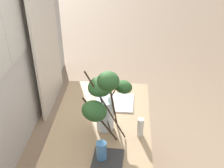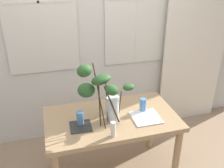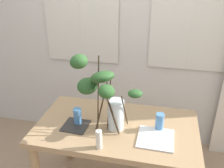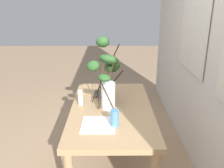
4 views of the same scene
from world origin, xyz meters
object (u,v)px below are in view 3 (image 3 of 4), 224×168
object	(u,v)px
dining_table	(116,137)
plate_square_right	(156,138)
drinking_glass_blue_right	(160,122)
vase_with_branches	(103,94)
plate_square_left	(76,126)
pillar_candle	(99,139)
drinking_glass_blue_left	(78,116)

from	to	relation	value
dining_table	plate_square_right	bearing A→B (deg)	-18.46
drinking_glass_blue_right	plate_square_right	distance (m)	0.15
vase_with_branches	plate_square_right	distance (m)	0.53
plate_square_right	drinking_glass_blue_right	bearing A→B (deg)	82.16
plate_square_right	vase_with_branches	bearing A→B (deg)	170.92
drinking_glass_blue_right	plate_square_right	size ratio (longest dim) A/B	0.53
plate_square_left	drinking_glass_blue_right	bearing A→B (deg)	8.82
dining_table	vase_with_branches	bearing A→B (deg)	-156.55
vase_with_branches	pillar_candle	size ratio (longest dim) A/B	3.99
dining_table	vase_with_branches	size ratio (longest dim) A/B	2.08
vase_with_branches	drinking_glass_blue_left	world-z (taller)	vase_with_branches
drinking_glass_blue_left	pillar_candle	size ratio (longest dim) A/B	0.87
dining_table	vase_with_branches	distance (m)	0.44
vase_with_branches	plate_square_left	size ratio (longest dim) A/B	3.15
dining_table	drinking_glass_blue_right	bearing A→B (deg)	3.77
plate_square_right	drinking_glass_blue_left	bearing A→B (deg)	173.89
vase_with_branches	drinking_glass_blue_right	size ratio (longest dim) A/B	4.44
drinking_glass_blue_left	plate_square_right	distance (m)	0.66
vase_with_branches	pillar_candle	bearing A→B (deg)	-83.84
drinking_glass_blue_left	drinking_glass_blue_right	size ratio (longest dim) A/B	0.97
drinking_glass_blue_right	pillar_candle	distance (m)	0.53
drinking_glass_blue_right	plate_square_left	world-z (taller)	drinking_glass_blue_right
dining_table	drinking_glass_blue_left	world-z (taller)	drinking_glass_blue_left
dining_table	vase_with_branches	world-z (taller)	vase_with_branches
pillar_candle	drinking_glass_blue_left	bearing A→B (deg)	134.47
dining_table	plate_square_right	xyz separation A→B (m)	(0.33, -0.11, 0.12)
dining_table	plate_square_left	xyz separation A→B (m)	(-0.33, -0.08, 0.12)
drinking_glass_blue_left	plate_square_left	world-z (taller)	drinking_glass_blue_left
drinking_glass_blue_right	vase_with_branches	bearing A→B (deg)	-171.71
pillar_candle	plate_square_right	bearing A→B (deg)	25.42
drinking_glass_blue_left	dining_table	bearing A→B (deg)	7.06
dining_table	drinking_glass_blue_left	size ratio (longest dim) A/B	9.48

